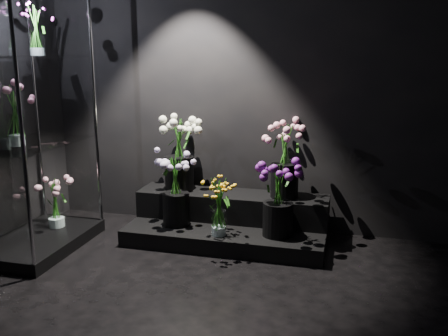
% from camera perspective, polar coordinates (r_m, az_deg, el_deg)
% --- Properties ---
extents(floor, '(4.00, 4.00, 0.00)m').
position_cam_1_polar(floor, '(3.17, -4.66, -18.61)').
color(floor, black).
rests_on(floor, ground).
extents(wall_back, '(4.00, 0.00, 4.00)m').
position_cam_1_polar(wall_back, '(4.63, 3.34, 9.90)').
color(wall_back, black).
rests_on(wall_back, floor).
extents(display_riser, '(1.76, 0.78, 0.39)m').
position_cam_1_polar(display_riser, '(4.57, 0.62, -6.01)').
color(display_riser, black).
rests_on(display_riser, floor).
extents(display_case, '(0.65, 1.08, 2.38)m').
position_cam_1_polar(display_case, '(4.39, -21.38, 6.08)').
color(display_case, black).
rests_on(display_case, floor).
extents(bouquet_orange_bells, '(0.29, 0.29, 0.50)m').
position_cam_1_polar(bouquet_orange_bells, '(4.18, -0.61, -4.36)').
color(bouquet_orange_bells, white).
rests_on(bouquet_orange_bells, display_riser).
extents(bouquet_lilac, '(0.41, 0.41, 0.66)m').
position_cam_1_polar(bouquet_lilac, '(4.42, -5.55, -1.82)').
color(bouquet_lilac, black).
rests_on(bouquet_lilac, display_riser).
extents(bouquet_purple, '(0.44, 0.44, 0.63)m').
position_cam_1_polar(bouquet_purple, '(4.18, 6.23, -3.16)').
color(bouquet_purple, black).
rests_on(bouquet_purple, display_riser).
extents(bouquet_cream_roses, '(0.49, 0.49, 0.69)m').
position_cam_1_polar(bouquet_cream_roses, '(4.66, -5.19, 2.18)').
color(bouquet_cream_roses, black).
rests_on(bouquet_cream_roses, display_riser).
extents(bouquet_pink_roses, '(0.49, 0.49, 0.66)m').
position_cam_1_polar(bouquet_pink_roses, '(4.43, 7.02, 1.48)').
color(bouquet_pink_roses, black).
rests_on(bouquet_pink_roses, display_riser).
extents(bouquet_case_pink, '(0.32, 0.32, 0.48)m').
position_cam_1_polar(bouquet_case_pink, '(4.30, -22.80, 5.67)').
color(bouquet_case_pink, white).
rests_on(bouquet_case_pink, display_case).
extents(bouquet_case_magenta, '(0.25, 0.25, 0.41)m').
position_cam_1_polar(bouquet_case_magenta, '(4.50, -20.71, 14.52)').
color(bouquet_case_magenta, white).
rests_on(bouquet_case_magenta, display_case).
extents(bouquet_case_base_pink, '(0.35, 0.35, 0.48)m').
position_cam_1_polar(bouquet_case_base_pink, '(4.74, -18.76, -3.50)').
color(bouquet_case_base_pink, white).
rests_on(bouquet_case_base_pink, display_case).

